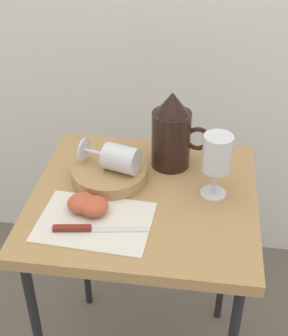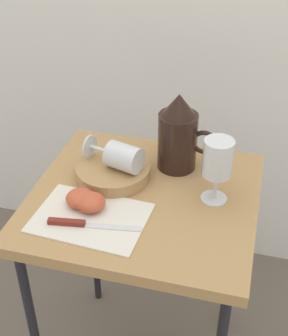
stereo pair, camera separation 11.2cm
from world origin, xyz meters
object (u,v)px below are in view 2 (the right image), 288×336
Objects in this scene: wine_glass_tipped_near at (122,157)px; apple_half_right at (91,202)px; knife at (80,224)px; wine_glass_upright at (218,161)px; table at (144,216)px; basket_tray at (113,172)px; pitcher at (178,139)px; apple_half_left at (80,198)px.

wine_glass_tipped_near is 0.15m from apple_half_right.
wine_glass_upright is at bearing 32.68° from knife.
wine_glass_tipped_near is (-0.07, 0.05, 0.14)m from table.
table is at bearing -170.82° from wine_glass_upright.
apple_half_right is (-0.01, -0.14, 0.01)m from basket_tray.
basket_tray is at bearing 174.91° from wine_glass_tipped_near.
apple_half_right is at bearing -104.42° from wine_glass_tipped_near.
knife is at bearing -118.51° from pitcher.
basket_tray is at bearing 174.60° from wine_glass_upright.
apple_half_right reaches higher than knife.
wine_glass_tipped_near is 2.35× the size of apple_half_right.
basket_tray is at bearing 86.56° from apple_half_right.
table is 10.07× the size of apple_half_left.
knife reaches higher than table.
apple_half_left is at bearing -106.22° from basket_tray.
knife is (-0.16, -0.29, -0.08)m from pitcher.
apple_half_right is 0.06m from knife.
apple_half_right is at bearing -15.28° from apple_half_left.
apple_half_right is (-0.27, -0.11, -0.09)m from wine_glass_upright.
apple_half_left is 0.32× the size of knife.
basket_tray is 0.90× the size of knife.
wine_glass_tipped_near is 0.21m from knife.
wine_glass_upright is 0.34m from knife.
basket_tray is 0.20m from knife.
basket_tray reaches higher than knife.
wine_glass_upright is at bearing -5.40° from basket_tray.
table is 0.20m from knife.
apple_half_left is 1.00× the size of apple_half_right.
wine_glass_upright is (0.26, -0.02, 0.09)m from basket_tray.
apple_half_left and apple_half_right have the same top height.
wine_glass_upright is 0.78× the size of knife.
apple_half_right is (0.03, -0.01, 0.00)m from apple_half_left.
basket_tray is 0.28m from wine_glass_upright.
wine_glass_upright is 0.31m from apple_half_right.
basket_tray is (-0.10, 0.05, 0.08)m from table.
apple_half_left is at bearing -149.51° from table.
pitcher is at bearing 38.01° from wine_glass_tipped_near.
pitcher is 1.28× the size of wine_glass_upright.
apple_half_right is 0.32× the size of knife.
basket_tray is 2.79× the size of apple_half_right.
table is at bearing -35.53° from wine_glass_tipped_near.
apple_half_left is (-0.06, -0.13, -0.05)m from wine_glass_tipped_near.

